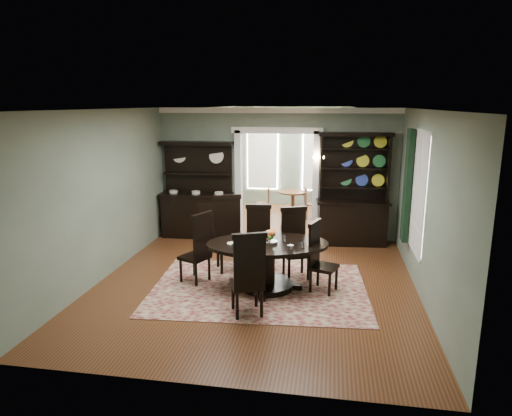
{
  "coord_description": "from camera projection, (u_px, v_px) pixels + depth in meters",
  "views": [
    {
      "loc": [
        1.24,
        -7.39,
        3.1
      ],
      "look_at": [
        -0.09,
        0.6,
        1.23
      ],
      "focal_mm": 32.0,
      "sensor_mm": 36.0,
      "label": 1
    }
  ],
  "objects": [
    {
      "name": "doorway_trim",
      "position": [
        277.0,
        169.0,
        10.52
      ],
      "size": [
        2.08,
        0.25,
        2.57
      ],
      "color": "white",
      "rests_on": "floor"
    },
    {
      "name": "chair_far_mid",
      "position": [
        258.0,
        237.0,
        8.51
      ],
      "size": [
        0.52,
        0.5,
        1.26
      ],
      "rotation": [
        0.0,
        0.0,
        3.28
      ],
      "color": "black",
      "rests_on": "rug"
    },
    {
      "name": "chair_near",
      "position": [
        248.0,
        273.0,
        6.62
      ],
      "size": [
        0.62,
        0.61,
        1.32
      ],
      "rotation": [
        0.0,
        0.0,
        0.38
      ],
      "color": "black",
      "rests_on": "rug"
    },
    {
      "name": "chair_end_right",
      "position": [
        319.0,
        255.0,
        7.6
      ],
      "size": [
        0.54,
        0.56,
        1.2
      ],
      "rotation": [
        0.0,
        0.0,
        -1.91
      ],
      "color": "black",
      "rests_on": "rug"
    },
    {
      "name": "chair_far_left",
      "position": [
        228.0,
        231.0,
        8.64
      ],
      "size": [
        0.68,
        0.66,
        1.41
      ],
      "rotation": [
        0.0,
        0.0,
        3.56
      ],
      "color": "black",
      "rests_on": "rug"
    },
    {
      "name": "parlor",
      "position": [
        287.0,
        160.0,
        12.98
      ],
      "size": [
        3.51,
        3.5,
        3.01
      ],
      "color": "brown",
      "rests_on": "ground"
    },
    {
      "name": "centerpiece",
      "position": [
        270.0,
        240.0,
        7.6
      ],
      "size": [
        1.32,
        0.85,
        0.22
      ],
      "color": "silver",
      "rests_on": "dining_table"
    },
    {
      "name": "parlor_table",
      "position": [
        293.0,
        200.0,
        12.65
      ],
      "size": [
        0.77,
        0.77,
        0.72
      ],
      "color": "brown",
      "rests_on": "parlor_floor"
    },
    {
      "name": "sideboard",
      "position": [
        197.0,
        204.0,
        10.75
      ],
      "size": [
        1.72,
        0.66,
        2.24
      ],
      "rotation": [
        0.0,
        0.0,
        0.04
      ],
      "color": "black",
      "rests_on": "floor"
    },
    {
      "name": "chair_far_right",
      "position": [
        294.0,
        240.0,
        8.26
      ],
      "size": [
        0.6,
        0.59,
        1.28
      ],
      "rotation": [
        0.0,
        0.0,
        3.52
      ],
      "color": "black",
      "rests_on": "rug"
    },
    {
      "name": "right_window",
      "position": [
        413.0,
        190.0,
        8.1
      ],
      "size": [
        0.15,
        1.47,
        2.12
      ],
      "color": "white",
      "rests_on": "wall_right"
    },
    {
      "name": "chair_end_left",
      "position": [
        199.0,
        246.0,
        7.92
      ],
      "size": [
        0.6,
        0.61,
        1.28
      ],
      "rotation": [
        0.0,
        0.0,
        1.15
      ],
      "color": "black",
      "rests_on": "rug"
    },
    {
      "name": "parlor_chair_right",
      "position": [
        309.0,
        202.0,
        12.39
      ],
      "size": [
        0.39,
        0.38,
        0.87
      ],
      "rotation": [
        0.0,
        0.0,
        -1.37
      ],
      "color": "brown",
      "rests_on": "parlor_floor"
    },
    {
      "name": "rug",
      "position": [
        259.0,
        288.0,
        7.81
      ],
      "size": [
        3.8,
        2.87,
        0.01
      ],
      "primitive_type": "cube",
      "rotation": [
        0.0,
        0.0,
        0.07
      ],
      "color": "maroon",
      "rests_on": "floor"
    },
    {
      "name": "wall_sconce",
      "position": [
        318.0,
        159.0,
        10.16
      ],
      "size": [
        0.27,
        0.21,
        0.21
      ],
      "color": "gold",
      "rests_on": "back_wall_right"
    },
    {
      "name": "parlor_chair_left",
      "position": [
        265.0,
        202.0,
        12.44
      ],
      "size": [
        0.38,
        0.37,
        0.89
      ],
      "rotation": [
        0.0,
        0.0,
        1.67
      ],
      "color": "brown",
      "rests_on": "parlor_floor"
    },
    {
      "name": "dining_table",
      "position": [
        267.0,
        257.0,
        7.71
      ],
      "size": [
        2.28,
        2.25,
        0.81
      ],
      "rotation": [
        0.0,
        0.0,
        0.21
      ],
      "color": "black",
      "rests_on": "rug"
    },
    {
      "name": "room",
      "position": [
        256.0,
        196.0,
        7.69
      ],
      "size": [
        5.51,
        6.01,
        3.01
      ],
      "color": "brown",
      "rests_on": "ground"
    },
    {
      "name": "welsh_dresser",
      "position": [
        353.0,
        204.0,
        10.14
      ],
      "size": [
        1.64,
        0.72,
        2.49
      ],
      "rotation": [
        0.0,
        0.0,
        0.09
      ],
      "color": "black",
      "rests_on": "floor"
    }
  ]
}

